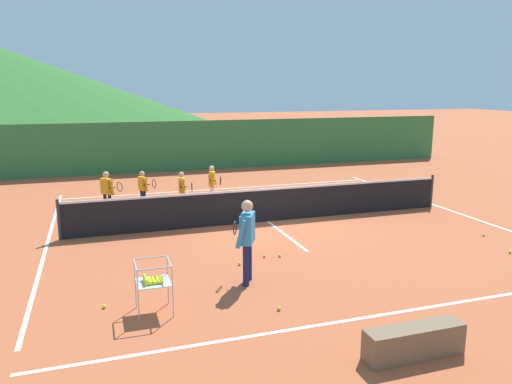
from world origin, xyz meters
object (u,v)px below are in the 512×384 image
tennis_net (268,204)px  student_3 (212,181)px  tennis_ball_2 (510,252)px  tennis_ball_6 (104,307)px  instructor (247,234)px  tennis_ball_4 (264,256)px  tennis_ball_3 (484,235)px  tennis_ball_5 (279,309)px  tennis_ball_0 (280,256)px  courtside_bench (414,342)px  tennis_ball_1 (240,264)px  student_2 (182,188)px  student_0 (107,189)px  ball_cart (152,280)px  student_1 (143,186)px

tennis_net → student_3: (-1.02, 2.53, 0.27)m
tennis_net → tennis_ball_2: tennis_net is taller
student_3 → tennis_ball_6: (-3.59, -6.99, -0.74)m
instructor → tennis_ball_4: (0.80, 1.27, -0.97)m
tennis_ball_3 → tennis_ball_5: bearing=-160.1°
tennis_ball_0 → courtside_bench: courtside_bench is taller
tennis_net → tennis_ball_1: (-1.77, -3.15, -0.47)m
student_2 → tennis_ball_5: bearing=-87.1°
student_0 → tennis_ball_0: student_0 is taller
ball_cart → tennis_ball_3: bearing=11.6°
tennis_ball_0 → tennis_ball_4: size_ratio=1.00×
tennis_ball_1 → tennis_ball_2: 6.30m
tennis_ball_4 → student_1: bearing=110.8°
tennis_net → tennis_ball_6: 6.43m
tennis_ball_0 → courtside_bench: 4.55m
ball_cart → tennis_ball_1: bearing=40.3°
student_0 → student_3: 3.32m
student_2 → ball_cart: student_2 is taller
tennis_ball_0 → tennis_ball_6: 4.14m
student_1 → tennis_ball_4: 6.01m
student_3 → tennis_ball_3: (5.85, -5.63, -0.74)m
instructor → tennis_ball_4: instructor is taller
tennis_ball_6 → tennis_ball_5: bearing=-19.7°
student_0 → tennis_ball_5: 8.11m
ball_cart → tennis_ball_0: ball_cart is taller
tennis_net → tennis_ball_2: bearing=-44.7°
tennis_ball_2 → student_0: bearing=143.2°
tennis_ball_0 → tennis_ball_1: bearing=-168.0°
tennis_ball_0 → tennis_ball_6: bearing=-158.5°
tennis_ball_1 → tennis_ball_6: bearing=-155.3°
tennis_ball_5 → courtside_bench: (1.30, -1.98, 0.20)m
tennis_net → tennis_ball_3: tennis_net is taller
tennis_ball_5 → student_2: bearing=92.9°
instructor → student_3: size_ratio=1.30×
ball_cart → tennis_ball_2: bearing=3.5°
tennis_ball_0 → tennis_ball_2: (5.17, -1.44, 0.00)m
student_3 → tennis_ball_3: 8.16m
instructor → student_3: (0.88, 6.66, -0.23)m
student_1 → student_3: bearing=-5.1°
student_3 → ball_cart: (-2.78, -7.41, -0.19)m
ball_cart → courtside_bench: bearing=-37.6°
instructor → student_0: instructor is taller
tennis_ball_6 → tennis_ball_0: bearing=21.5°
instructor → tennis_ball_6: 2.90m
tennis_net → tennis_ball_4: size_ratio=164.81×
student_0 → tennis_ball_6: (-0.29, -6.62, -0.77)m
courtside_bench → student_2: bearing=100.1°
student_2 → tennis_ball_1: 5.11m
student_1 → tennis_ball_1: bearing=-76.2°
student_2 → tennis_ball_2: 9.08m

